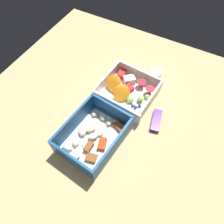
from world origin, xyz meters
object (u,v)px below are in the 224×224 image
fruit_bowl (128,90)px  paper_cup_liner (156,74)px  pasta_container (93,136)px  candy_bar (156,121)px

fruit_bowl → paper_cup_liner: (-10.99, 4.64, -0.69)cm
pasta_container → candy_bar: pasta_container is taller
candy_bar → paper_cup_liner: 17.35cm
pasta_container → paper_cup_liner: bearing=174.9°
pasta_container → candy_bar: 18.04cm
pasta_container → fruit_bowl: 18.09cm
fruit_bowl → paper_cup_liner: size_ratio=4.33×
pasta_container → fruit_bowl: (-18.06, 1.03, -0.35)cm
candy_bar → fruit_bowl: bearing=-113.8°
fruit_bowl → paper_cup_liner: bearing=157.1°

